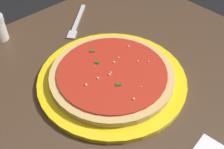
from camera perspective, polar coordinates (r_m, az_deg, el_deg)
restaurant_table at (r=0.79m, az=3.79°, el=-8.35°), size 0.85×0.82×0.73m
serving_plate at (r=0.67m, az=0.00°, el=-0.87°), size 0.36×0.36×0.01m
pizza at (r=0.66m, az=-0.00°, el=0.08°), size 0.30×0.30×0.02m
fork at (r=0.87m, az=-7.31°, el=10.52°), size 0.13×0.15×0.00m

